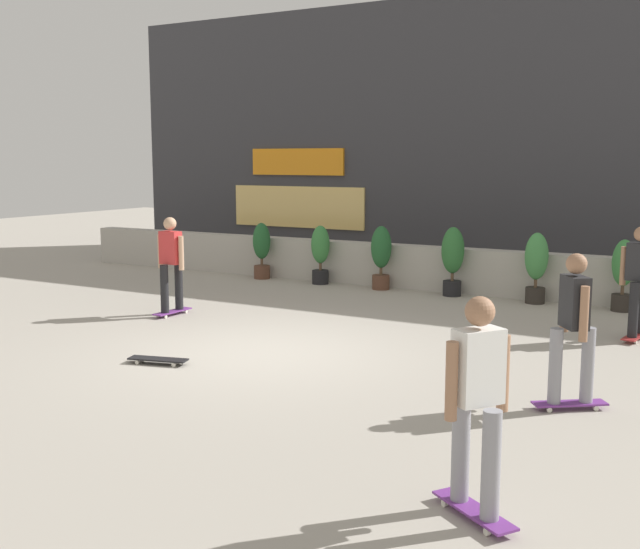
{
  "coord_description": "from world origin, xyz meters",
  "views": [
    {
      "loc": [
        5.83,
        -8.81,
        2.67
      ],
      "look_at": [
        0.0,
        1.5,
        0.9
      ],
      "focal_mm": 43.4,
      "sensor_mm": 36.0,
      "label": 1
    }
  ],
  "objects_px": {
    "skater_mid_plaza": "(639,278)",
    "skateboard_near_camera": "(158,359)",
    "skater_foreground": "(574,324)",
    "skater_by_wall_right": "(477,397)",
    "potted_plant_0": "(262,248)",
    "potted_plant_5": "(623,272)",
    "potted_plant_4": "(536,264)",
    "potted_plant_2": "(381,254)",
    "potted_plant_1": "(320,252)",
    "skater_far_left": "(171,261)",
    "potted_plant_3": "(453,257)"
  },
  "relations": [
    {
      "from": "potted_plant_1",
      "to": "skater_far_left",
      "type": "bearing_deg",
      "value": -97.57
    },
    {
      "from": "potted_plant_5",
      "to": "skateboard_near_camera",
      "type": "bearing_deg",
      "value": -124.91
    },
    {
      "from": "skater_far_left",
      "to": "skateboard_near_camera",
      "type": "xyz_separation_m",
      "value": [
        1.95,
        -2.59,
        -0.88
      ]
    },
    {
      "from": "skateboard_near_camera",
      "to": "potted_plant_5",
      "type": "bearing_deg",
      "value": 55.09
    },
    {
      "from": "potted_plant_2",
      "to": "skateboard_near_camera",
      "type": "distance_m",
      "value": 6.84
    },
    {
      "from": "potted_plant_0",
      "to": "potted_plant_4",
      "type": "relative_size",
      "value": 0.95
    },
    {
      "from": "potted_plant_4",
      "to": "skater_foreground",
      "type": "bearing_deg",
      "value": -72.61
    },
    {
      "from": "potted_plant_1",
      "to": "potted_plant_2",
      "type": "relative_size",
      "value": 0.96
    },
    {
      "from": "skater_foreground",
      "to": "potted_plant_4",
      "type": "bearing_deg",
      "value": 107.39
    },
    {
      "from": "potted_plant_2",
      "to": "skater_by_wall_right",
      "type": "height_order",
      "value": "skater_by_wall_right"
    },
    {
      "from": "potted_plant_3",
      "to": "skater_foreground",
      "type": "distance_m",
      "value": 7.0
    },
    {
      "from": "potted_plant_1",
      "to": "skater_by_wall_right",
      "type": "height_order",
      "value": "skater_by_wall_right"
    },
    {
      "from": "potted_plant_5",
      "to": "skateboard_near_camera",
      "type": "xyz_separation_m",
      "value": [
        -4.75,
        -6.8,
        -0.64
      ]
    },
    {
      "from": "potted_plant_0",
      "to": "potted_plant_5",
      "type": "bearing_deg",
      "value": -0.0
    },
    {
      "from": "potted_plant_4",
      "to": "potted_plant_5",
      "type": "xyz_separation_m",
      "value": [
        1.53,
        -0.0,
        -0.04
      ]
    },
    {
      "from": "potted_plant_1",
      "to": "skater_far_left",
      "type": "relative_size",
      "value": 0.74
    },
    {
      "from": "potted_plant_0",
      "to": "potted_plant_1",
      "type": "xyz_separation_m",
      "value": [
        1.52,
        -0.0,
        0.0
      ]
    },
    {
      "from": "potted_plant_5",
      "to": "potted_plant_4",
      "type": "bearing_deg",
      "value": 180.0
    },
    {
      "from": "skater_by_wall_right",
      "to": "skater_far_left",
      "type": "xyz_separation_m",
      "value": [
        -6.99,
        4.82,
        0.0
      ]
    },
    {
      "from": "skater_foreground",
      "to": "potted_plant_0",
      "type": "bearing_deg",
      "value": 143.01
    },
    {
      "from": "potted_plant_0",
      "to": "potted_plant_4",
      "type": "distance_m",
      "value": 6.13
    },
    {
      "from": "potted_plant_3",
      "to": "potted_plant_1",
      "type": "bearing_deg",
      "value": 180.0
    },
    {
      "from": "potted_plant_2",
      "to": "potted_plant_5",
      "type": "xyz_separation_m",
      "value": [
        4.7,
        -0.0,
        -0.03
      ]
    },
    {
      "from": "skater_mid_plaza",
      "to": "skateboard_near_camera",
      "type": "height_order",
      "value": "skater_mid_plaza"
    },
    {
      "from": "potted_plant_4",
      "to": "potted_plant_5",
      "type": "height_order",
      "value": "potted_plant_4"
    },
    {
      "from": "potted_plant_4",
      "to": "potted_plant_1",
      "type": "bearing_deg",
      "value": 180.0
    },
    {
      "from": "skater_mid_plaza",
      "to": "potted_plant_2",
      "type": "bearing_deg",
      "value": 156.79
    },
    {
      "from": "potted_plant_3",
      "to": "potted_plant_5",
      "type": "distance_m",
      "value": 3.16
    },
    {
      "from": "skater_far_left",
      "to": "skateboard_near_camera",
      "type": "bearing_deg",
      "value": -53.06
    },
    {
      "from": "skater_foreground",
      "to": "skater_by_wall_right",
      "type": "bearing_deg",
      "value": -91.51
    },
    {
      "from": "potted_plant_3",
      "to": "skateboard_near_camera",
      "type": "height_order",
      "value": "potted_plant_3"
    },
    {
      "from": "potted_plant_5",
      "to": "skater_foreground",
      "type": "relative_size",
      "value": 0.75
    },
    {
      "from": "potted_plant_1",
      "to": "skater_foreground",
      "type": "height_order",
      "value": "skater_foreground"
    },
    {
      "from": "potted_plant_3",
      "to": "skater_far_left",
      "type": "distance_m",
      "value": 5.51
    },
    {
      "from": "skateboard_near_camera",
      "to": "skater_by_wall_right",
      "type": "bearing_deg",
      "value": -23.84
    },
    {
      "from": "potted_plant_3",
      "to": "skateboard_near_camera",
      "type": "distance_m",
      "value": 7.02
    },
    {
      "from": "potted_plant_3",
      "to": "skateboard_near_camera",
      "type": "relative_size",
      "value": 1.65
    },
    {
      "from": "skater_foreground",
      "to": "potted_plant_5",
      "type": "bearing_deg",
      "value": 93.47
    },
    {
      "from": "potted_plant_5",
      "to": "skater_mid_plaza",
      "type": "bearing_deg",
      "value": -76.69
    },
    {
      "from": "skater_far_left",
      "to": "skater_mid_plaza",
      "type": "bearing_deg",
      "value": 15.22
    },
    {
      "from": "potted_plant_0",
      "to": "skater_mid_plaza",
      "type": "xyz_separation_m",
      "value": [
        8.19,
        -2.24,
        0.25
      ]
    },
    {
      "from": "potted_plant_0",
      "to": "potted_plant_5",
      "type": "xyz_separation_m",
      "value": [
        7.66,
        -0.0,
        0.02
      ]
    },
    {
      "from": "potted_plant_0",
      "to": "potted_plant_2",
      "type": "distance_m",
      "value": 2.95
    },
    {
      "from": "skater_far_left",
      "to": "skater_foreground",
      "type": "bearing_deg",
      "value": -14.54
    },
    {
      "from": "potted_plant_1",
      "to": "skater_mid_plaza",
      "type": "distance_m",
      "value": 7.04
    },
    {
      "from": "potted_plant_0",
      "to": "skater_far_left",
      "type": "relative_size",
      "value": 0.74
    },
    {
      "from": "skater_by_wall_right",
      "to": "skater_far_left",
      "type": "height_order",
      "value": "same"
    },
    {
      "from": "potted_plant_4",
      "to": "skater_by_wall_right",
      "type": "relative_size",
      "value": 0.78
    },
    {
      "from": "potted_plant_4",
      "to": "potted_plant_5",
      "type": "bearing_deg",
      "value": -0.0
    },
    {
      "from": "skater_by_wall_right",
      "to": "skater_foreground",
      "type": "bearing_deg",
      "value": 88.49
    }
  ]
}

